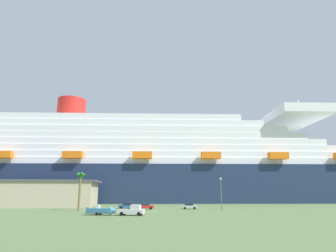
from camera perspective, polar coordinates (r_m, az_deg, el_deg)
name	(u,v)px	position (r m, az deg, el deg)	size (l,w,h in m)	color
ground_plane	(153,206)	(104.65, -2.96, -15.64)	(600.00, 600.00, 0.00)	#567042
cruise_ship	(148,168)	(138.26, -4.10, -8.37)	(291.15, 44.23, 59.02)	#1E2D4C
pickup_truck	(132,210)	(64.25, -7.16, -16.40)	(5.87, 3.09, 2.20)	silver
small_boat_on_trailer	(103,211)	(66.21, -12.84, -16.15)	(7.54, 3.09, 2.15)	#595960
palm_tree	(80,180)	(81.84, -17.11, -10.33)	(3.01, 2.82, 10.11)	brown
street_lamp	(221,189)	(79.53, 10.55, -12.33)	(0.56, 0.56, 8.61)	slate
parked_car_blue_suv	(127,206)	(89.04, -8.26, -15.49)	(4.61, 2.38, 1.58)	#264C99
parked_car_red_hatchback	(145,206)	(85.63, -4.55, -15.69)	(4.67, 2.58, 1.58)	red
parked_car_silver_sedan	(190,206)	(86.18, 4.35, -15.67)	(4.49, 2.62, 1.58)	silver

